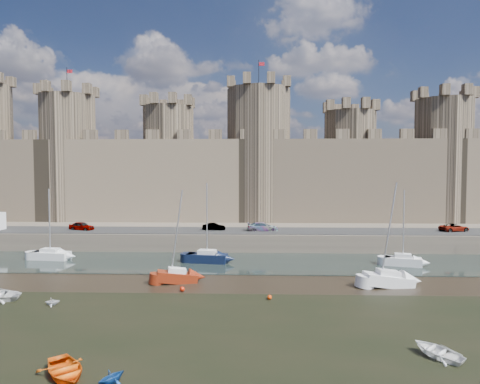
% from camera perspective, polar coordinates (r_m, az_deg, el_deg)
% --- Properties ---
extents(ground, '(160.00, 160.00, 0.00)m').
position_cam_1_polar(ground, '(29.88, -0.71, -19.44)').
color(ground, black).
rests_on(ground, ground).
extents(water_channel, '(160.00, 12.00, 0.08)m').
position_cam_1_polar(water_channel, '(52.84, 0.51, -9.42)').
color(water_channel, black).
rests_on(water_channel, ground).
extents(quay, '(160.00, 60.00, 2.50)m').
position_cam_1_polar(quay, '(88.18, 1.09, -3.61)').
color(quay, '#4C443A').
rests_on(quay, ground).
extents(road, '(160.00, 7.00, 0.10)m').
position_cam_1_polar(road, '(62.23, 0.74, -5.18)').
color(road, black).
rests_on(road, quay).
extents(castle, '(108.50, 11.00, 29.00)m').
position_cam_1_polar(castle, '(75.61, 0.48, 3.20)').
color(castle, '#42382B').
rests_on(castle, quay).
extents(car_0, '(4.01, 2.52, 1.27)m').
position_cam_1_polar(car_0, '(66.89, -20.37, -4.29)').
color(car_0, gray).
rests_on(car_0, quay).
extents(car_1, '(3.36, 1.21, 1.10)m').
position_cam_1_polar(car_1, '(62.70, -3.50, -4.66)').
color(car_1, gray).
rests_on(car_1, quay).
extents(car_2, '(4.61, 2.21, 1.29)m').
position_cam_1_polar(car_2, '(62.04, 3.03, -4.65)').
color(car_2, gray).
rests_on(car_2, quay).
extents(car_3, '(4.57, 3.04, 1.17)m').
position_cam_1_polar(car_3, '(68.67, 26.66, -4.28)').
color(car_3, gray).
rests_on(car_3, quay).
extents(sailboat_0, '(4.93, 2.34, 8.91)m').
position_cam_1_polar(sailboat_0, '(59.45, -23.97, -7.61)').
color(sailboat_0, silver).
rests_on(sailboat_0, ground).
extents(sailboat_1, '(5.06, 2.54, 9.71)m').
position_cam_1_polar(sailboat_1, '(52.88, -4.41, -8.60)').
color(sailboat_1, black).
rests_on(sailboat_1, ground).
extents(sailboat_2, '(4.44, 2.69, 8.97)m').
position_cam_1_polar(sailboat_2, '(54.54, 20.89, -8.47)').
color(sailboat_2, silver).
rests_on(sailboat_2, ground).
extents(sailboat_4, '(4.29, 2.53, 9.42)m').
position_cam_1_polar(sailboat_4, '(44.37, -8.38, -10.98)').
color(sailboat_4, maroon).
rests_on(sailboat_4, ground).
extents(sailboat_5, '(4.94, 2.47, 10.22)m').
position_cam_1_polar(sailboat_5, '(44.90, 19.16, -10.91)').
color(sailboat_5, silver).
rests_on(sailboat_5, ground).
extents(dinghy_0, '(4.25, 4.42, 0.75)m').
position_cam_1_polar(dinghy_0, '(27.18, -22.30, -21.17)').
color(dinghy_0, '#E4590D').
rests_on(dinghy_0, ground).
extents(dinghy_1, '(1.97, 1.98, 0.79)m').
position_cam_1_polar(dinghy_1, '(25.63, -16.79, -22.56)').
color(dinghy_1, '#144390').
rests_on(dinghy_1, ground).
extents(dinghy_2, '(3.58, 3.68, 0.62)m').
position_cam_1_polar(dinghy_2, '(30.19, 24.91, -18.84)').
color(dinghy_2, silver).
rests_on(dinghy_2, ground).
extents(dinghy_3, '(1.30, 1.14, 0.66)m').
position_cam_1_polar(dinghy_3, '(40.17, -23.76, -13.26)').
color(dinghy_3, white).
rests_on(dinghy_3, ground).
extents(buoy_1, '(0.47, 0.47, 0.47)m').
position_cam_1_polar(buoy_1, '(41.32, -7.70, -12.71)').
color(buoy_1, red).
rests_on(buoy_1, ground).
extents(buoy_3, '(0.42, 0.42, 0.42)m').
position_cam_1_polar(buoy_3, '(38.69, 3.95, -13.82)').
color(buoy_3, red).
rests_on(buoy_3, ground).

